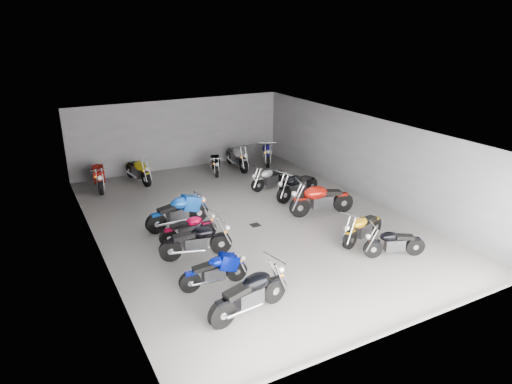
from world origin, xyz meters
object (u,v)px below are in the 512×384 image
motorcycle_right_e (297,186)px  motorcycle_right_b (363,228)px  motorcycle_left_b (215,271)px  motorcycle_back_a (98,176)px  motorcycle_left_e (178,212)px  motorcycle_back_e (237,157)px  drain_grate (255,225)px  motorcycle_back_d (215,163)px  motorcycle_right_d (321,199)px  motorcycle_right_a (394,243)px  motorcycle_right_f (270,178)px  motorcycle_left_a (250,294)px  motorcycle_left_c (197,241)px  motorcycle_back_f (267,152)px  motorcycle_back_b (138,170)px  motorcycle_left_d (189,229)px

motorcycle_right_e → motorcycle_right_b: bearing=161.7°
motorcycle_left_b → motorcycle_back_a: (-1.28, 9.10, 0.11)m
motorcycle_left_e → motorcycle_back_e: (4.58, 4.99, 0.03)m
motorcycle_left_e → motorcycle_right_e: motorcycle_left_e is taller
drain_grate → motorcycle_back_d: size_ratio=0.17×
drain_grate → motorcycle_right_d: (2.48, -0.27, 0.57)m
motorcycle_right_a → motorcycle_right_f: bearing=23.9°
motorcycle_left_a → motorcycle_left_e: 5.44m
motorcycle_left_e → motorcycle_right_f: 4.93m
motorcycle_back_a → motorcycle_left_a: bearing=103.2°
motorcycle_left_c → motorcycle_back_e: size_ratio=0.90×
motorcycle_right_a → drain_grate: bearing=54.9°
motorcycle_left_e → motorcycle_right_a: 6.91m
motorcycle_right_f → motorcycle_back_a: 7.07m
motorcycle_right_e → motorcycle_right_d: bearing=161.1°
motorcycle_back_e → motorcycle_back_f: size_ratio=1.13×
motorcycle_right_e → motorcycle_back_e: motorcycle_back_e is taller
motorcycle_right_a → motorcycle_right_e: 5.29m
motorcycle_left_b → motorcycle_left_e: size_ratio=0.82×
motorcycle_left_c → motorcycle_back_b: motorcycle_back_b is taller
motorcycle_right_e → motorcycle_back_d: size_ratio=1.14×
motorcycle_right_e → motorcycle_back_d: 4.73m
motorcycle_left_a → motorcycle_left_b: (-0.26, 1.50, -0.09)m
motorcycle_right_a → motorcycle_right_e: size_ratio=0.81×
motorcycle_left_b → motorcycle_left_e: motorcycle_left_e is taller
motorcycle_right_d → motorcycle_right_e: motorcycle_right_d is taller
motorcycle_left_b → motorcycle_back_d: motorcycle_back_d is taller
motorcycle_right_a → motorcycle_back_b: motorcycle_back_b is taller
motorcycle_right_b → motorcycle_back_b: bearing=11.5°
motorcycle_back_a → motorcycle_back_e: 6.24m
motorcycle_right_b → motorcycle_left_b: bearing=76.0°
motorcycle_left_a → motorcycle_back_b: bearing=168.3°
motorcycle_left_a → motorcycle_back_a: motorcycle_back_a is taller
motorcycle_left_e → motorcycle_right_d: size_ratio=0.95×
motorcycle_left_b → motorcycle_back_e: bearing=153.7°
motorcycle_back_f → motorcycle_left_e: bearing=64.4°
motorcycle_right_a → motorcycle_right_b: 1.19m
motorcycle_left_d → motorcycle_back_b: 6.39m
motorcycle_back_d → motorcycle_left_a: bearing=87.3°
motorcycle_right_a → motorcycle_right_f: motorcycle_right_f is taller
motorcycle_back_b → motorcycle_right_f: bearing=133.2°
motorcycle_left_c → motorcycle_back_d: bearing=163.2°
motorcycle_left_b → motorcycle_back_b: (0.37, 9.12, 0.09)m
motorcycle_left_c → motorcycle_back_b: size_ratio=0.97×
motorcycle_right_b → motorcycle_back_b: size_ratio=0.89×
motorcycle_left_c → motorcycle_left_d: 1.05m
drain_grate → motorcycle_right_d: size_ratio=0.13×
motorcycle_right_e → motorcycle_back_b: 6.89m
drain_grate → motorcycle_left_a: bearing=-119.4°
drain_grate → motorcycle_right_b: size_ratio=0.16×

